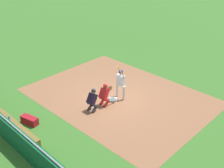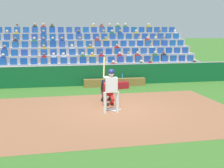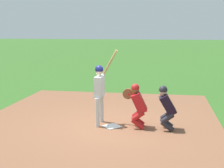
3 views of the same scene
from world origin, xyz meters
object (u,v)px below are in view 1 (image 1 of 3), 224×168
catcher_crouching (105,93)px  water_bottle_on_bench (9,118)px  equipment_duffel_bag (30,120)px  batter_at_plate (121,81)px  dugout_bench (16,128)px  home_plate_marker (113,99)px  home_plate_umpire (92,99)px

catcher_crouching → water_bottle_on_bench: bearing=-109.9°
equipment_duffel_bag → batter_at_plate: bearing=59.3°
dugout_bench → catcher_crouching: bearing=75.1°
batter_at_plate → dugout_bench: 5.87m
home_plate_marker → dugout_bench: (-1.11, -5.25, 0.20)m
water_bottle_on_bench → catcher_crouching: bearing=70.1°
home_plate_marker → equipment_duffel_bag: 4.64m
home_plate_umpire → dugout_bench: size_ratio=0.35×
home_plate_marker → dugout_bench: size_ratio=0.12×
dugout_bench → water_bottle_on_bench: bearing=-174.2°
home_plate_marker → home_plate_umpire: size_ratio=0.35×
water_bottle_on_bench → dugout_bench: bearing=5.8°
dugout_bench → water_bottle_on_bench: water_bottle_on_bench is taller
home_plate_umpire → equipment_duffel_bag: home_plate_umpire is taller
home_plate_marker → water_bottle_on_bench: 5.56m
home_plate_marker → equipment_duffel_bag: size_ratio=0.50×
home_plate_umpire → home_plate_marker: bearing=91.0°
home_plate_marker → catcher_crouching: catcher_crouching is taller
batter_at_plate → equipment_duffel_bag: bearing=-106.8°
home_plate_umpire → dugout_bench: home_plate_umpire is taller
batter_at_plate → home_plate_marker: bearing=-116.1°
home_plate_marker → batter_at_plate: size_ratio=0.20×
batter_at_plate → water_bottle_on_bench: 5.99m
batter_at_plate → catcher_crouching: bearing=-95.4°
home_plate_marker → dugout_bench: dugout_bench is taller
water_bottle_on_bench → home_plate_umpire: bearing=67.1°
batter_at_plate → equipment_duffel_bag: size_ratio=2.46×
equipment_duffel_bag → catcher_crouching: bearing=56.2°
batter_at_plate → catcher_crouching: 1.17m
catcher_crouching → home_plate_umpire: bearing=-94.6°
home_plate_umpire → catcher_crouching: bearing=85.4°
home_plate_umpire → equipment_duffel_bag: (-1.30, -2.94, -0.50)m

